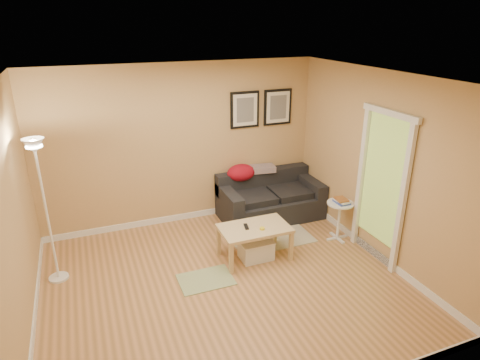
{
  "coord_description": "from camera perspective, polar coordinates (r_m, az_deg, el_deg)",
  "views": [
    {
      "loc": [
        -1.47,
        -4.25,
        3.21
      ],
      "look_at": [
        0.55,
        0.85,
        1.05
      ],
      "focal_mm": 30.98,
      "sensor_mm": 36.0,
      "label": 1
    }
  ],
  "objects": [
    {
      "name": "plaid_throw",
      "position": [
        7.15,
        3.11,
        1.58
      ],
      "size": [
        0.45,
        0.32,
        0.1
      ],
      "primitive_type": null,
      "rotation": [
        0.0,
        0.0,
        -0.14
      ],
      "color": "tan",
      "rests_on": "sofa"
    },
    {
      "name": "book_stack",
      "position": [
        6.39,
        13.84,
        -2.78
      ],
      "size": [
        0.25,
        0.28,
        0.07
      ],
      "primitive_type": null,
      "rotation": [
        0.0,
        0.0,
        0.37
      ],
      "color": "#33479A",
      "rests_on": "side_table"
    },
    {
      "name": "area_rug",
      "position": [
        6.58,
        4.09,
        -7.73
      ],
      "size": [
        1.25,
        0.85,
        0.01
      ],
      "primitive_type": "cube",
      "color": "#BAB294",
      "rests_on": "ground"
    },
    {
      "name": "doorway",
      "position": [
        5.93,
        18.73,
        -1.36
      ],
      "size": [
        0.12,
        1.01,
        2.13
      ],
      "primitive_type": null,
      "color": "white",
      "rests_on": "ground"
    },
    {
      "name": "red_throw",
      "position": [
        6.98,
        0.14,
        1.02
      ],
      "size": [
        0.48,
        0.36,
        0.28
      ],
      "primitive_type": null,
      "color": "maroon",
      "rests_on": "sofa"
    },
    {
      "name": "framed_print_right",
      "position": [
        7.12,
        5.2,
        9.97
      ],
      "size": [
        0.5,
        0.04,
        0.6
      ],
      "primitive_type": null,
      "color": "black",
      "rests_on": "wall_back"
    },
    {
      "name": "ceiling",
      "position": [
        4.54,
        -2.57,
        13.73
      ],
      "size": [
        4.5,
        4.5,
        0.0
      ],
      "primitive_type": "plane",
      "rotation": [
        3.14,
        0.0,
        0.0
      ],
      "color": "white",
      "rests_on": "wall_back"
    },
    {
      "name": "sofa",
      "position": [
        7.05,
        4.24,
        -2.31
      ],
      "size": [
        1.7,
        0.9,
        0.75
      ],
      "primitive_type": null,
      "color": "black",
      "rests_on": "ground"
    },
    {
      "name": "wall_back",
      "position": [
        6.7,
        -8.05,
        4.71
      ],
      "size": [
        4.5,
        0.0,
        4.5
      ],
      "primitive_type": "plane",
      "rotation": [
        1.57,
        0.0,
        0.0
      ],
      "color": "tan",
      "rests_on": "ground"
    },
    {
      "name": "baseboard_right",
      "position": [
        6.47,
        17.14,
        -8.82
      ],
      "size": [
        0.02,
        4.0,
        0.1
      ],
      "primitive_type": "cube",
      "color": "white",
      "rests_on": "ground"
    },
    {
      "name": "storage_bin",
      "position": [
        5.96,
        2.21,
        -9.52
      ],
      "size": [
        0.47,
        0.34,
        0.29
      ],
      "primitive_type": null,
      "color": "white",
      "rests_on": "ground"
    },
    {
      "name": "wall_left",
      "position": [
        4.73,
        -29.1,
        -5.28
      ],
      "size": [
        0.0,
        4.0,
        4.0
      ],
      "primitive_type": "plane",
      "rotation": [
        1.57,
        0.0,
        1.57
      ],
      "color": "tan",
      "rests_on": "ground"
    },
    {
      "name": "floor_lamp",
      "position": [
        5.68,
        -25.01,
        -4.6
      ],
      "size": [
        0.25,
        0.25,
        1.92
      ],
      "primitive_type": null,
      "color": "white",
      "rests_on": "ground"
    },
    {
      "name": "side_table",
      "position": [
        6.54,
        13.44,
        -5.51
      ],
      "size": [
        0.4,
        0.4,
        0.61
      ],
      "primitive_type": null,
      "color": "white",
      "rests_on": "ground"
    },
    {
      "name": "wall_right",
      "position": [
        5.97,
        18.51,
        1.66
      ],
      "size": [
        0.0,
        4.0,
        4.0
      ],
      "primitive_type": "plane",
      "rotation": [
        1.57,
        0.0,
        -1.57
      ],
      "color": "tan",
      "rests_on": "ground"
    },
    {
      "name": "framed_print_left",
      "position": [
        6.88,
        0.66,
        9.65
      ],
      "size": [
        0.5,
        0.04,
        0.6
      ],
      "primitive_type": null,
      "color": "black",
      "rests_on": "wall_back"
    },
    {
      "name": "floor",
      "position": [
        5.53,
        -2.12,
        -14.03
      ],
      "size": [
        4.5,
        4.5,
        0.0
      ],
      "primitive_type": "plane",
      "color": "tan",
      "rests_on": "ground"
    },
    {
      "name": "coffee_table",
      "position": [
        5.93,
        1.99,
        -8.56
      ],
      "size": [
        1.06,
        0.74,
        0.49
      ],
      "primitive_type": null,
      "rotation": [
        0.0,
        0.0,
        0.16
      ],
      "color": "#D0B47E",
      "rests_on": "ground"
    },
    {
      "name": "remote_control",
      "position": [
        5.8,
        0.86,
        -6.43
      ],
      "size": [
        0.08,
        0.17,
        0.02
      ],
      "primitive_type": "cube",
      "rotation": [
        0.0,
        0.0,
        -0.21
      ],
      "color": "black",
      "rests_on": "coffee_table"
    },
    {
      "name": "tape_roll",
      "position": [
        5.75,
        3.07,
        -6.69
      ],
      "size": [
        0.07,
        0.07,
        0.03
      ],
      "primitive_type": "cylinder",
      "color": "yellow",
      "rests_on": "coffee_table"
    },
    {
      "name": "baseboard_back",
      "position": [
        7.15,
        -7.51,
        -4.94
      ],
      "size": [
        4.5,
        0.02,
        0.1
      ],
      "primitive_type": "cube",
      "color": "white",
      "rests_on": "ground"
    },
    {
      "name": "baseboard_left",
      "position": [
        5.35,
        -26.5,
        -17.35
      ],
      "size": [
        0.02,
        4.0,
        0.1
      ],
      "primitive_type": "cube",
      "color": "white",
      "rests_on": "ground"
    },
    {
      "name": "wall_front",
      "position": [
        3.3,
        9.7,
        -14.24
      ],
      "size": [
        4.5,
        0.0,
        4.5
      ],
      "primitive_type": "plane",
      "rotation": [
        -1.57,
        0.0,
        0.0
      ],
      "color": "tan",
      "rests_on": "ground"
    },
    {
      "name": "green_runner",
      "position": [
        5.6,
        -4.73,
        -13.51
      ],
      "size": [
        0.7,
        0.5,
        0.01
      ],
      "primitive_type": "cube",
      "color": "#668C4C",
      "rests_on": "ground"
    }
  ]
}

